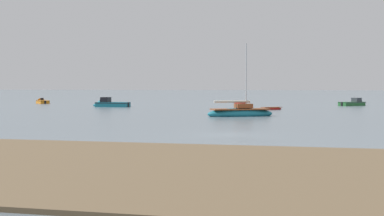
% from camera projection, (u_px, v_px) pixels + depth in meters
% --- Properties ---
extents(ground_plane, '(800.00, 800.00, 0.00)m').
position_uv_depth(ground_plane, '(232.00, 135.00, 38.80)').
color(ground_plane, slate).
extents(motorboat_moored_1, '(5.92, 2.10, 2.21)m').
position_uv_depth(motorboat_moored_1, '(107.00, 105.00, 89.67)').
color(motorboat_moored_1, '#197084').
rests_on(motorboat_moored_1, ground).
extents(motorboat_moored_2, '(4.83, 4.76, 1.92)m').
position_uv_depth(motorboat_moored_2, '(355.00, 104.00, 94.88)').
color(motorboat_moored_2, '#23602D').
rests_on(motorboat_moored_2, ground).
extents(rowboat_moored_1, '(3.05, 2.93, 0.50)m').
position_uv_depth(rowboat_moored_1, '(271.00, 109.00, 79.18)').
color(rowboat_moored_1, red).
rests_on(rowboat_moored_1, ground).
extents(motorboat_moored_5, '(4.23, 4.50, 1.58)m').
position_uv_depth(motorboat_moored_5, '(42.00, 102.00, 107.27)').
color(motorboat_moored_5, orange).
rests_on(motorboat_moored_5, ground).
extents(rowboat_moored_5, '(3.37, 3.94, 0.62)m').
position_uv_depth(rowboat_moored_5, '(240.00, 103.00, 105.88)').
color(rowboat_moored_5, red).
rests_on(rowboat_moored_5, ground).
extents(sailboat_moored_0, '(7.39, 5.49, 8.09)m').
position_uv_depth(sailboat_moored_0, '(240.00, 113.00, 62.23)').
color(sailboat_moored_0, '#197084').
rests_on(sailboat_moored_0, ground).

